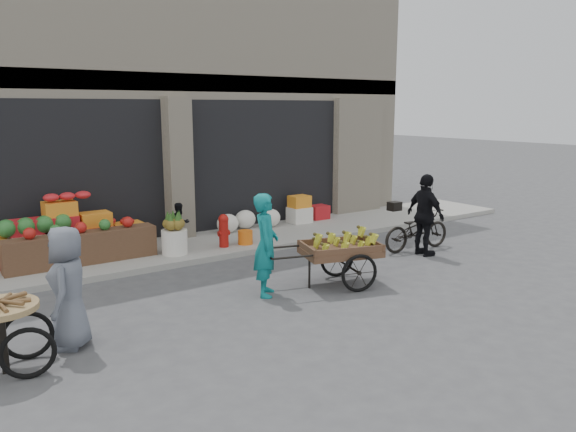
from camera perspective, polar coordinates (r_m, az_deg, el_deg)
ground at (r=9.06m, az=2.40°, el=-8.72°), size 80.00×80.00×0.00m
sidewalk at (r=12.41m, az=-9.14°, el=-3.09°), size 18.00×2.20×0.12m
building at (r=15.69m, az=-15.94°, el=11.77°), size 14.00×6.45×7.00m
fruit_display at (r=11.72m, az=-20.83°, el=-1.45°), size 3.10×1.12×1.24m
pineapple_bin at (r=11.59m, az=-11.45°, el=-2.60°), size 0.52×0.52×0.50m
fire_hydrant at (r=11.98m, az=-6.55°, el=-1.35°), size 0.22×0.22×0.71m
orange_bucket at (r=12.23m, az=-4.36°, el=-2.17°), size 0.32×0.32×0.30m
right_bay_goods at (r=14.12m, az=-0.67°, el=0.22°), size 3.35×0.60×0.70m
seated_person at (r=12.24m, az=-10.90°, el=-0.82°), size 0.51×0.43×0.93m
banana_cart at (r=9.72m, az=5.10°, el=-3.22°), size 2.36×1.44×0.92m
vendor_woman at (r=9.15m, az=-2.25°, el=-2.95°), size 0.69×0.74×1.70m
tricycle_cart at (r=7.37m, az=-27.13°, el=-10.02°), size 1.46×0.97×0.95m
vendor_grey at (r=7.73m, az=-21.44°, el=-6.78°), size 0.81×0.92×1.59m
bicycle at (r=12.43m, az=12.93°, el=-1.36°), size 1.76×0.75×0.90m
cyclist at (r=11.94m, az=13.78°, el=0.08°), size 0.51×1.04×1.71m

